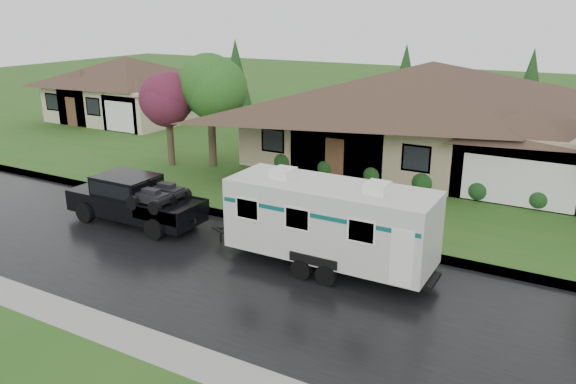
% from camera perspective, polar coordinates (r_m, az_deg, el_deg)
% --- Properties ---
extents(ground, '(140.00, 140.00, 0.00)m').
position_cam_1_polar(ground, '(20.57, -2.76, -5.89)').
color(ground, '#25561A').
rests_on(ground, ground).
extents(road, '(140.00, 8.00, 0.01)m').
position_cam_1_polar(road, '(19.06, -5.97, -7.98)').
color(road, black).
rests_on(road, ground).
extents(curb, '(140.00, 0.50, 0.15)m').
position_cam_1_polar(curb, '(22.32, 0.30, -3.67)').
color(curb, gray).
rests_on(curb, ground).
extents(lawn, '(140.00, 26.00, 0.15)m').
position_cam_1_polar(lawn, '(33.52, 10.94, 3.47)').
color(lawn, '#25561A').
rests_on(lawn, ground).
extents(house_main, '(19.44, 10.80, 6.90)m').
position_cam_1_polar(house_main, '(31.09, 14.66, 8.71)').
color(house_main, tan).
rests_on(house_main, lawn).
extents(house_far, '(10.80, 8.64, 5.80)m').
position_cam_1_polar(house_far, '(45.27, -15.96, 10.59)').
color(house_far, '#BAAE8A').
rests_on(house_far, lawn).
extents(tree_left_green, '(3.73, 3.73, 6.18)m').
position_cam_1_polar(tree_left_green, '(30.32, -7.93, 10.50)').
color(tree_left_green, '#382B1E').
rests_on(tree_left_green, lawn).
extents(tree_red, '(3.04, 3.04, 5.04)m').
position_cam_1_polar(tree_red, '(31.00, -12.10, 8.96)').
color(tree_red, '#382B1E').
rests_on(tree_red, lawn).
extents(shrub_row, '(13.60, 1.00, 1.00)m').
position_cam_1_polar(shrub_row, '(27.54, 11.11, 1.51)').
color(shrub_row, '#143814').
rests_on(shrub_row, lawn).
extents(pickup_truck, '(5.90, 2.24, 1.97)m').
position_cam_1_polar(pickup_truck, '(23.63, -15.47, -0.58)').
color(pickup_truck, black).
rests_on(pickup_truck, ground).
extents(travel_trailer, '(7.28, 2.56, 3.27)m').
position_cam_1_polar(travel_trailer, '(18.54, 4.28, -2.88)').
color(travel_trailer, silver).
rests_on(travel_trailer, ground).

